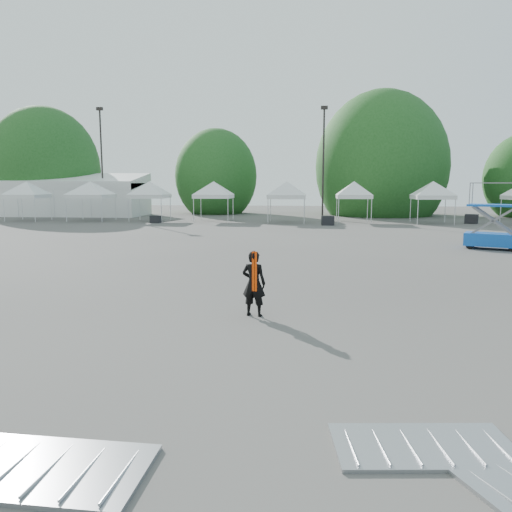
# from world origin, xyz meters

# --- Properties ---
(ground) EXTENTS (120.00, 120.00, 0.00)m
(ground) POSITION_xyz_m (0.00, 0.00, 0.00)
(ground) COLOR #474442
(ground) RESTS_ON ground
(marquee) EXTENTS (15.00, 6.25, 4.23)m
(marquee) POSITION_xyz_m (-22.00, 35.00, 1.97)
(marquee) COLOR silver
(marquee) RESTS_ON ground
(light_pole_west) EXTENTS (0.60, 0.25, 10.30)m
(light_pole_west) POSITION_xyz_m (-18.00, 34.00, 5.77)
(light_pole_west) COLOR black
(light_pole_west) RESTS_ON ground
(light_pole_east) EXTENTS (0.60, 0.25, 9.80)m
(light_pole_east) POSITION_xyz_m (3.00, 32.00, 5.52)
(light_pole_east) COLOR black
(light_pole_east) RESTS_ON ground
(tree_far_w) EXTENTS (4.80, 4.80, 7.30)m
(tree_far_w) POSITION_xyz_m (-26.00, 38.00, 4.54)
(tree_far_w) COLOR #382314
(tree_far_w) RESTS_ON ground
(tree_mid_w) EXTENTS (4.16, 4.16, 6.33)m
(tree_mid_w) POSITION_xyz_m (-8.00, 40.00, 3.93)
(tree_mid_w) COLOR #382314
(tree_mid_w) RESTS_ON ground
(tree_mid_e) EXTENTS (5.12, 5.12, 7.79)m
(tree_mid_e) POSITION_xyz_m (9.00, 39.00, 4.84)
(tree_mid_e) COLOR #382314
(tree_mid_e) RESTS_ON ground
(tent_a) EXTENTS (4.09, 4.09, 3.88)m
(tent_a) POSITION_xyz_m (-22.03, 27.63, 3.06)
(tent_a) COLOR silver
(tent_a) RESTS_ON ground
(tent_b) EXTENTS (4.57, 4.57, 3.88)m
(tent_b) POSITION_xyz_m (-16.61, 28.09, 3.06)
(tent_b) COLOR silver
(tent_b) RESTS_ON ground
(tent_c) EXTENTS (4.19, 4.19, 3.88)m
(tent_c) POSITION_xyz_m (-11.59, 28.38, 3.06)
(tent_c) COLOR silver
(tent_c) RESTS_ON ground
(tent_d) EXTENTS (4.30, 4.30, 3.88)m
(tent_d) POSITION_xyz_m (-6.18, 28.75, 3.06)
(tent_d) COLOR silver
(tent_d) RESTS_ON ground
(tent_e) EXTENTS (4.29, 4.29, 3.88)m
(tent_e) POSITION_xyz_m (-0.00, 27.74, 3.06)
(tent_e) COLOR silver
(tent_e) RESTS_ON ground
(tent_f) EXTENTS (3.92, 3.92, 3.88)m
(tent_f) POSITION_xyz_m (5.43, 28.79, 3.06)
(tent_f) COLOR silver
(tent_f) RESTS_ON ground
(tent_g) EXTENTS (4.19, 4.19, 3.88)m
(tent_g) POSITION_xyz_m (11.49, 27.99, 3.06)
(tent_g) COLOR silver
(tent_g) RESTS_ON ground
(man) EXTENTS (0.63, 0.48, 1.56)m
(man) POSITION_xyz_m (0.39, -1.36, 0.78)
(man) COLOR black
(man) RESTS_ON ground
(scissor_lift) EXTENTS (2.74, 2.14, 3.17)m
(scissor_lift) POSITION_xyz_m (10.50, 11.98, 1.60)
(scissor_lift) COLOR #0C3CA7
(scissor_lift) RESTS_ON ground
(barrier_left) EXTENTS (2.53, 1.33, 0.08)m
(barrier_left) POSITION_xyz_m (-1.31, -8.04, 0.04)
(barrier_left) COLOR #A0A3A7
(barrier_left) RESTS_ON ground
(barrier_mid) EXTENTS (2.22, 1.27, 0.07)m
(barrier_mid) POSITION_xyz_m (3.02, -7.12, 0.03)
(barrier_mid) COLOR #A0A3A7
(barrier_mid) RESTS_ON ground
(crate_west) EXTENTS (0.82, 0.67, 0.60)m
(crate_west) POSITION_xyz_m (-10.49, 26.25, 0.30)
(crate_west) COLOR black
(crate_west) RESTS_ON ground
(crate_mid) EXTENTS (0.98, 0.79, 0.71)m
(crate_mid) POSITION_xyz_m (3.21, 25.43, 0.36)
(crate_mid) COLOR black
(crate_mid) RESTS_ON ground
(crate_east) EXTENTS (1.17, 1.06, 0.74)m
(crate_east) POSITION_xyz_m (14.61, 28.19, 0.37)
(crate_east) COLOR black
(crate_east) RESTS_ON ground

